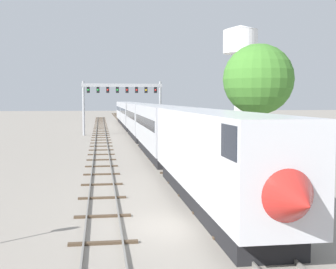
# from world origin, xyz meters

# --- Properties ---
(ground_plane) EXTENTS (400.00, 400.00, 0.00)m
(ground_plane) POSITION_xyz_m (0.00, 0.00, 0.00)
(ground_plane) COLOR gray
(track_main) EXTENTS (2.60, 200.00, 0.16)m
(track_main) POSITION_xyz_m (2.00, 60.00, 0.07)
(track_main) COLOR slate
(track_main) RESTS_ON ground
(track_near) EXTENTS (2.60, 160.00, 0.16)m
(track_near) POSITION_xyz_m (-3.50, 40.00, 0.07)
(track_near) COLOR slate
(track_near) RESTS_ON ground
(passenger_train) EXTENTS (3.04, 104.24, 4.80)m
(passenger_train) POSITION_xyz_m (2.00, 45.78, 2.61)
(passenger_train) COLOR silver
(passenger_train) RESTS_ON ground
(signal_gantry) EXTENTS (12.10, 0.49, 8.08)m
(signal_gantry) POSITION_xyz_m (-0.25, 50.82, 6.01)
(signal_gantry) COLOR #999BA0
(signal_gantry) RESTS_ON ground
(water_tower) EXTENTS (8.33, 8.33, 22.96)m
(water_tower) POSITION_xyz_m (29.64, 88.47, 17.38)
(water_tower) COLOR beige
(water_tower) RESTS_ON ground
(trackside_tree_left) EXTENTS (8.36, 8.36, 11.92)m
(trackside_tree_left) POSITION_xyz_m (14.95, 33.59, 7.73)
(trackside_tree_left) COLOR brown
(trackside_tree_left) RESTS_ON ground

